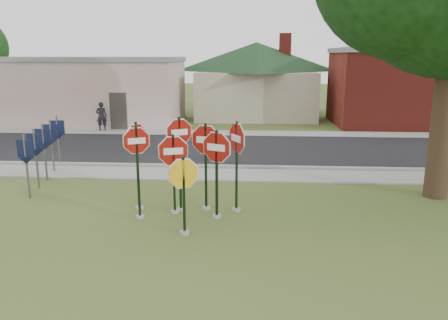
# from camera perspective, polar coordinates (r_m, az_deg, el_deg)

# --- Properties ---
(ground) EXTENTS (120.00, 120.00, 0.00)m
(ground) POSITION_cam_1_polar(r_m,az_deg,el_deg) (10.89, -6.13, -9.68)
(ground) COLOR #3A501E
(ground) RESTS_ON ground
(sidewalk_near) EXTENTS (60.00, 1.60, 0.06)m
(sidewalk_near) POSITION_cam_1_polar(r_m,az_deg,el_deg) (16.04, -2.81, -1.87)
(sidewalk_near) COLOR gray
(sidewalk_near) RESTS_ON ground
(road) EXTENTS (60.00, 7.00, 0.04)m
(road) POSITION_cam_1_polar(r_m,az_deg,el_deg) (20.39, -1.37, 1.44)
(road) COLOR black
(road) RESTS_ON ground
(sidewalk_far) EXTENTS (60.00, 1.60, 0.06)m
(sidewalk_far) POSITION_cam_1_polar(r_m,az_deg,el_deg) (24.59, -0.48, 3.55)
(sidewalk_far) COLOR gray
(sidewalk_far) RESTS_ON ground
(curb) EXTENTS (60.00, 0.20, 0.14)m
(curb) POSITION_cam_1_polar(r_m,az_deg,el_deg) (16.99, -2.43, -0.85)
(curb) COLOR gray
(curb) RESTS_ON ground
(stop_sign_center) EXTENTS (1.10, 0.37, 2.34)m
(stop_sign_center) POSITION_cam_1_polar(r_m,az_deg,el_deg) (11.92, -6.60, -0.39)
(stop_sign_center) COLOR gray
(stop_sign_center) RESTS_ON ground
(stop_sign_yellow) EXTENTS (0.97, 0.41, 2.05)m
(stop_sign_yellow) POSITION_cam_1_polar(r_m,az_deg,el_deg) (10.53, -5.29, -3.52)
(stop_sign_yellow) COLOR gray
(stop_sign_yellow) RESTS_ON ground
(stop_sign_left) EXTENTS (0.90, 0.43, 2.62)m
(stop_sign_left) POSITION_cam_1_polar(r_m,az_deg,el_deg) (11.63, -11.25, -0.02)
(stop_sign_left) COLOR gray
(stop_sign_left) RESTS_ON ground
(stop_sign_right) EXTENTS (1.04, 0.49, 2.51)m
(stop_sign_right) POSITION_cam_1_polar(r_m,az_deg,el_deg) (11.46, -0.97, -0.20)
(stop_sign_right) COLOR gray
(stop_sign_right) RESTS_ON ground
(stop_sign_back_right) EXTENTS (1.11, 0.31, 2.59)m
(stop_sign_back_right) POSITION_cam_1_polar(r_m,az_deg,el_deg) (12.11, -2.40, 0.83)
(stop_sign_back_right) COLOR gray
(stop_sign_back_right) RESTS_ON ground
(stop_sign_back_left) EXTENTS (0.88, 0.55, 2.76)m
(stop_sign_back_left) POSITION_cam_1_polar(r_m,az_deg,el_deg) (12.01, -5.82, 1.16)
(stop_sign_back_left) COLOR gray
(stop_sign_back_left) RESTS_ON ground
(stop_sign_far_right) EXTENTS (0.59, 1.02, 2.67)m
(stop_sign_far_right) POSITION_cam_1_polar(r_m,az_deg,el_deg) (11.94, 1.67, 0.97)
(stop_sign_far_right) COLOR gray
(stop_sign_far_right) RESTS_ON ground
(stop_sign_far_left) EXTENTS (0.58, 0.98, 2.62)m
(stop_sign_far_left) POSITION_cam_1_polar(r_m,az_deg,el_deg) (12.33, -11.30, 0.92)
(stop_sign_far_left) COLOR gray
(stop_sign_far_left) RESTS_ON ground
(route_sign_row) EXTENTS (1.43, 4.63, 2.00)m
(route_sign_row) POSITION_cam_1_polar(r_m,az_deg,el_deg) (16.35, -22.44, 1.70)
(route_sign_row) COLOR #59595E
(route_sign_row) RESTS_ON ground
(building_stucco) EXTENTS (12.20, 6.20, 4.20)m
(building_stucco) POSITION_cam_1_polar(r_m,az_deg,el_deg) (29.95, -17.58, 8.79)
(building_stucco) COLOR beige
(building_stucco) RESTS_ON ground
(building_house) EXTENTS (11.60, 11.60, 6.20)m
(building_house) POSITION_cam_1_polar(r_m,az_deg,el_deg) (31.87, 4.24, 12.32)
(building_house) COLOR #B4A78F
(building_house) RESTS_ON ground
(building_brick) EXTENTS (10.20, 6.20, 4.75)m
(building_brick) POSITION_cam_1_polar(r_m,az_deg,el_deg) (30.20, 23.80, 8.81)
(building_brick) COLOR maroon
(building_brick) RESTS_ON ground
(pedestrian) EXTENTS (0.68, 0.54, 1.64)m
(pedestrian) POSITION_cam_1_polar(r_m,az_deg,el_deg) (26.15, -15.71, 5.53)
(pedestrian) COLOR black
(pedestrian) RESTS_ON sidewalk_far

